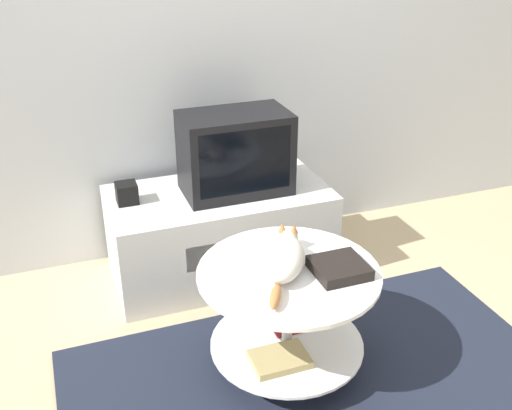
# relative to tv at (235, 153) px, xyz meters

# --- Properties ---
(ground_plane) EXTENTS (12.00, 12.00, 0.00)m
(ground_plane) POSITION_rel_tv_xyz_m (0.02, -0.92, -0.69)
(ground_plane) COLOR tan
(wall_back) EXTENTS (8.00, 0.05, 2.60)m
(wall_back) POSITION_rel_tv_xyz_m (0.02, 0.40, 0.61)
(wall_back) COLOR silver
(wall_back) RESTS_ON ground_plane
(rug) EXTENTS (2.07, 1.04, 0.02)m
(rug) POSITION_rel_tv_xyz_m (0.02, -0.92, -0.68)
(rug) COLOR #1E2333
(rug) RESTS_ON ground_plane
(tv_stand) EXTENTS (1.14, 0.59, 0.48)m
(tv_stand) POSITION_rel_tv_xyz_m (-0.09, 0.02, -0.45)
(tv_stand) COLOR silver
(tv_stand) RESTS_ON ground_plane
(tv) EXTENTS (0.54, 0.32, 0.42)m
(tv) POSITION_rel_tv_xyz_m (0.00, 0.00, 0.00)
(tv) COLOR black
(tv) RESTS_ON tv_stand
(speaker) EXTENTS (0.10, 0.10, 0.10)m
(speaker) POSITION_rel_tv_xyz_m (-0.55, 0.05, -0.16)
(speaker) COLOR black
(speaker) RESTS_ON tv_stand
(coffee_table) EXTENTS (0.74, 0.74, 0.49)m
(coffee_table) POSITION_rel_tv_xyz_m (-0.06, -0.85, -0.37)
(coffee_table) COLOR #B2B2B7
(coffee_table) RESTS_ON rug
(dvd_box) EXTENTS (0.20, 0.20, 0.05)m
(dvd_box) POSITION_rel_tv_xyz_m (0.12, -0.92, -0.16)
(dvd_box) COLOR black
(dvd_box) RESTS_ON coffee_table
(cat) EXTENTS (0.31, 0.47, 0.12)m
(cat) POSITION_rel_tv_xyz_m (-0.08, -0.82, -0.13)
(cat) COLOR silver
(cat) RESTS_ON coffee_table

